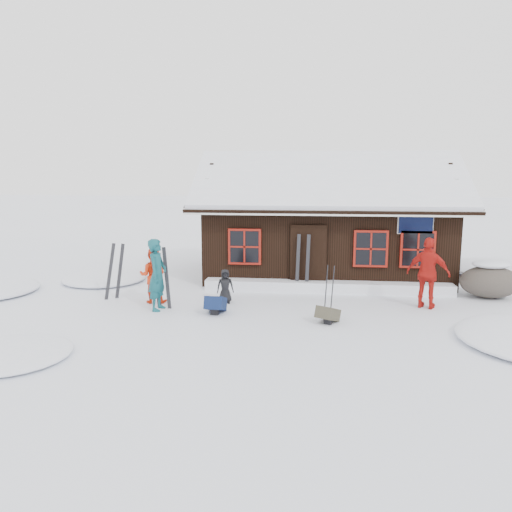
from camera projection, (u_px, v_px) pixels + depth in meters
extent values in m
plane|color=white|center=(273.00, 310.00, 13.42)|extent=(120.00, 120.00, 0.00)
cube|color=black|center=(325.00, 240.00, 17.94)|extent=(8.00, 5.00, 2.50)
cube|color=black|center=(328.00, 182.00, 16.14)|extent=(8.90, 3.14, 1.88)
cube|color=black|center=(326.00, 180.00, 19.03)|extent=(8.90, 3.14, 1.88)
cube|color=white|center=(328.00, 178.00, 16.12)|extent=(8.72, 3.07, 1.86)
cube|color=white|center=(326.00, 176.00, 19.01)|extent=(8.72, 3.07, 1.86)
cube|color=white|center=(327.00, 156.00, 17.44)|extent=(8.81, 0.22, 0.14)
cube|color=silver|center=(329.00, 213.00, 14.84)|extent=(8.90, 0.10, 0.20)
cube|color=black|center=(308.00, 259.00, 15.55)|extent=(1.00, 0.10, 2.00)
cube|color=black|center=(416.00, 223.00, 14.98)|extent=(1.00, 0.06, 0.60)
cube|color=maroon|center=(245.00, 247.00, 15.70)|extent=(1.04, 0.10, 1.14)
cube|color=black|center=(244.00, 247.00, 15.66)|extent=(0.90, 0.04, 1.00)
cube|color=maroon|center=(371.00, 249.00, 15.28)|extent=(1.04, 0.10, 1.14)
cube|color=black|center=(371.00, 249.00, 15.24)|extent=(0.90, 0.04, 1.00)
cube|color=maroon|center=(418.00, 249.00, 15.13)|extent=(1.04, 0.10, 1.14)
cube|color=black|center=(418.00, 250.00, 15.09)|extent=(0.90, 0.04, 1.00)
cube|color=white|center=(327.00, 286.00, 15.43)|extent=(7.60, 0.60, 0.35)
ellipsoid|color=white|center=(105.00, 281.00, 17.00)|extent=(2.80, 2.80, 0.34)
ellipsoid|color=white|center=(11.00, 358.00, 10.03)|extent=(2.40, 2.40, 0.29)
ellipsoid|color=white|center=(501.00, 272.00, 18.44)|extent=(4.00, 4.00, 0.48)
imported|color=#114D55|center=(157.00, 275.00, 13.32)|extent=(0.51, 0.73, 1.94)
imported|color=red|center=(153.00, 275.00, 14.11)|extent=(0.83, 0.68, 1.57)
imported|color=red|center=(428.00, 273.00, 13.48)|extent=(1.23, 0.91, 1.95)
imported|color=black|center=(225.00, 286.00, 14.08)|extent=(0.54, 0.43, 0.98)
ellipsoid|color=#544C43|center=(490.00, 282.00, 14.70)|extent=(1.72, 1.29, 0.94)
ellipsoid|color=white|center=(491.00, 268.00, 14.63)|extent=(1.08, 0.78, 0.24)
cube|color=black|center=(110.00, 272.00, 14.50)|extent=(0.34, 0.24, 1.70)
cube|color=black|center=(120.00, 272.00, 14.53)|extent=(0.40, 0.12, 1.70)
cube|color=black|center=(156.00, 279.00, 13.51)|extent=(0.22, 0.11, 1.74)
cube|color=black|center=(167.00, 279.00, 13.50)|extent=(0.23, 0.09, 1.74)
cube|color=black|center=(298.00, 264.00, 15.38)|extent=(0.16, 0.06, 1.85)
cube|color=black|center=(308.00, 264.00, 15.31)|extent=(0.16, 0.07, 1.85)
cylinder|color=black|center=(326.00, 294.00, 12.43)|extent=(0.10, 0.13, 1.45)
cylinder|color=black|center=(332.00, 294.00, 12.41)|extent=(0.10, 0.13, 1.45)
cube|color=#0F1D43|center=(216.00, 307.00, 13.14)|extent=(0.51, 0.66, 0.34)
cube|color=#3F3C2D|center=(328.00, 317.00, 12.33)|extent=(0.65, 0.70, 0.31)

